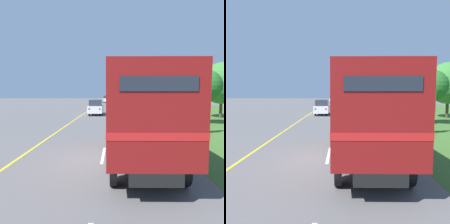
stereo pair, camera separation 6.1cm
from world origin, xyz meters
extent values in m
plane|color=#5B5959|center=(0.00, 0.00, 0.00)|extent=(200.00, 200.00, 0.00)
cube|color=#3D6628|center=(13.70, 24.95, 0.00)|extent=(20.00, 78.40, 0.01)
cube|color=yellow|center=(-3.70, 24.95, 0.00)|extent=(0.12, 78.40, 0.01)
cube|color=white|center=(0.00, 0.63, 0.00)|extent=(0.12, 2.60, 0.01)
cube|color=white|center=(0.00, 7.23, 0.00)|extent=(0.12, 2.60, 0.01)
cube|color=white|center=(0.00, 13.83, 0.00)|extent=(0.12, 2.60, 0.01)
cube|color=white|center=(0.00, 20.43, 0.00)|extent=(0.12, 2.60, 0.01)
cube|color=white|center=(0.00, 27.03, 0.00)|extent=(0.12, 2.60, 0.01)
cylinder|color=black|center=(0.49, 3.29, 0.50)|extent=(0.22, 1.00, 1.00)
cylinder|color=black|center=(2.67, 3.29, 0.50)|extent=(0.22, 1.00, 1.00)
cylinder|color=black|center=(0.49, -2.66, 0.50)|extent=(0.22, 1.00, 1.00)
cylinder|color=black|center=(2.67, -2.66, 0.50)|extent=(0.22, 1.00, 1.00)
cube|color=black|center=(1.58, 0.00, 0.68)|extent=(1.40, 7.94, 0.36)
cube|color=maroon|center=(1.58, -1.05, 2.30)|extent=(2.54, 5.84, 2.89)
cube|color=red|center=(1.58, -1.05, 1.80)|extent=(2.56, 5.86, 0.20)
cube|color=#232833|center=(1.58, -3.98, 3.10)|extent=(1.90, 0.03, 0.36)
cube|color=maroon|center=(1.58, 2.92, 1.81)|extent=(2.44, 2.10, 1.90)
cube|color=#283342|center=(1.58, 3.98, 2.05)|extent=(2.16, 0.03, 0.85)
cylinder|color=black|center=(-2.64, 20.54, 0.33)|extent=(0.16, 0.66, 0.66)
cylinder|color=black|center=(-1.16, 20.54, 0.33)|extent=(0.16, 0.66, 0.66)
cylinder|color=black|center=(-2.64, 17.70, 0.33)|extent=(0.16, 0.66, 0.66)
cylinder|color=black|center=(-1.16, 17.70, 0.33)|extent=(0.16, 0.66, 0.66)
cube|color=white|center=(-1.90, 19.12, 0.77)|extent=(1.80, 4.57, 0.87)
cube|color=#282D38|center=(-1.90, 18.94, 1.57)|extent=(1.55, 2.52, 0.74)
cube|color=red|center=(-2.53, 16.82, 0.92)|extent=(0.20, 0.03, 0.14)
cube|color=red|center=(-1.27, 16.82, 0.92)|extent=(0.20, 0.03, 0.14)
cylinder|color=black|center=(0.97, 38.37, 0.33)|extent=(0.16, 0.66, 0.66)
cylinder|color=black|center=(2.44, 38.37, 0.33)|extent=(0.16, 0.66, 0.66)
cylinder|color=black|center=(0.97, 35.85, 0.33)|extent=(0.16, 0.66, 0.66)
cylinder|color=black|center=(2.44, 35.85, 0.33)|extent=(0.16, 0.66, 0.66)
cube|color=red|center=(1.70, 37.11, 0.75)|extent=(1.80, 4.06, 0.83)
cube|color=#282D38|center=(1.70, 36.95, 1.52)|extent=(1.55, 2.23, 0.71)
cube|color=red|center=(1.07, 35.07, 0.89)|extent=(0.20, 0.03, 0.14)
cube|color=red|center=(2.33, 35.07, 0.89)|extent=(0.20, 0.03, 0.14)
cylinder|color=black|center=(-2.63, 55.46, 0.33)|extent=(0.16, 0.66, 0.66)
cylinder|color=black|center=(-1.15, 55.46, 0.33)|extent=(0.16, 0.66, 0.66)
cylinder|color=black|center=(-2.63, 52.83, 0.33)|extent=(0.16, 0.66, 0.66)
cylinder|color=black|center=(-1.15, 52.83, 0.33)|extent=(0.16, 0.66, 0.66)
cube|color=white|center=(-1.89, 54.15, 0.77)|extent=(1.80, 4.24, 0.88)
cube|color=#282D38|center=(-1.89, 53.98, 1.58)|extent=(1.55, 2.33, 0.75)
cube|color=red|center=(-2.52, 52.02, 0.92)|extent=(0.20, 0.03, 0.14)
cube|color=red|center=(-1.26, 52.02, 0.92)|extent=(0.20, 0.03, 0.14)
cylinder|color=#9E9EA3|center=(5.23, 5.67, 1.39)|extent=(0.09, 0.09, 2.79)
cylinder|color=#9E9EA3|center=(6.70, 5.67, 1.39)|extent=(0.09, 0.09, 2.79)
cube|color=#196B33|center=(5.96, 5.67, 2.14)|extent=(2.09, 0.06, 1.31)
cube|color=#196B33|center=(6.67, 5.67, 2.97)|extent=(0.67, 0.06, 0.32)
cube|color=silver|center=(5.96, 5.64, 2.14)|extent=(1.63, 0.02, 0.24)
cylinder|color=#4C3823|center=(8.77, 10.63, 1.18)|extent=(0.28, 0.28, 2.36)
sphere|color=#236023|center=(8.77, 10.63, 3.49)|extent=(2.82, 2.82, 2.82)
cylinder|color=#4C3823|center=(12.68, 15.76, 1.03)|extent=(0.32, 0.32, 2.06)
sphere|color=#387A33|center=(12.68, 15.76, 3.95)|extent=(4.72, 4.72, 4.72)
camera|label=1|loc=(0.52, -9.26, 2.89)|focal=35.00mm
camera|label=2|loc=(0.58, -9.25, 2.89)|focal=35.00mm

